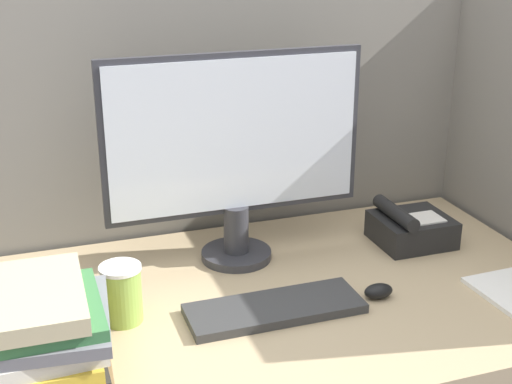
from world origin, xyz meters
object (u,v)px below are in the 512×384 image
keyboard (275,308)px  book_stack (41,337)px  mouse (378,291)px  coffee_cup (122,293)px  monitor (235,153)px  desk_telephone (410,228)px

keyboard → book_stack: book_stack is taller
mouse → keyboard: bearing=176.8°
coffee_cup → keyboard: bearing=-13.3°
monitor → book_stack: (-0.48, -0.38, -0.18)m
monitor → keyboard: bearing=-90.4°
monitor → keyboard: size_ratio=1.65×
coffee_cup → desk_telephone: (0.77, 0.15, -0.02)m
book_stack → keyboard: bearing=11.3°
keyboard → mouse: 0.24m
book_stack → mouse: bearing=6.5°
monitor → book_stack: size_ratio=2.22×
coffee_cup → desk_telephone: size_ratio=0.68×
desk_telephone → book_stack: bearing=-161.3°
mouse → monitor: bearing=128.9°
keyboard → coffee_cup: coffee_cup is taller
desk_telephone → coffee_cup: bearing=-169.1°
monitor → mouse: bearing=-51.1°
monitor → coffee_cup: 0.43m
mouse → coffee_cup: size_ratio=0.53×
monitor → desk_telephone: (0.45, -0.06, -0.23)m
monitor → mouse: 0.46m
coffee_cup → book_stack: book_stack is taller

